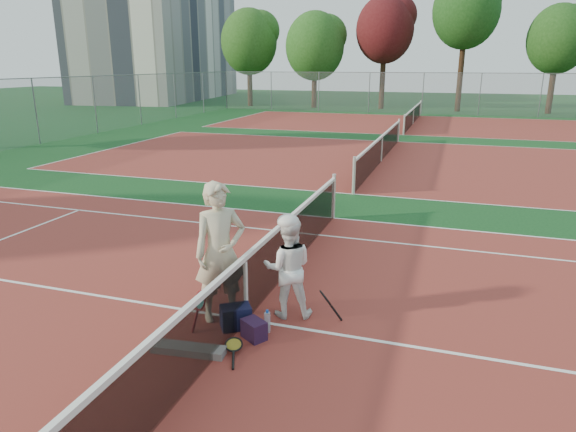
{
  "coord_description": "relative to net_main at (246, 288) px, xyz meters",
  "views": [
    {
      "loc": [
        2.72,
        -6.29,
        3.63
      ],
      "look_at": [
        0.0,
        1.96,
        1.05
      ],
      "focal_mm": 32.0,
      "sensor_mm": 36.0,
      "label": 1
    }
  ],
  "objects": [
    {
      "name": "sports_bag_purple",
      "position": [
        0.31,
        -0.46,
        -0.37
      ],
      "size": [
        0.41,
        0.37,
        0.27
      ],
      "primitive_type": "cube",
      "rotation": [
        0.0,
        0.0,
        -0.57
      ],
      "color": "black",
      "rests_on": "ground"
    },
    {
      "name": "racket_black_held",
      "position": [
        1.13,
        0.27,
        -0.25
      ],
      "size": [
        0.45,
        0.43,
        0.52
      ],
      "primitive_type": null,
      "rotation": [
        0.0,
        0.0,
        3.75
      ],
      "color": "black",
      "rests_on": "ground"
    },
    {
      "name": "tree_back_3",
      "position": [
        2.52,
        37.15,
        6.95
      ],
      "size": [
        4.97,
        4.97,
        10.35
      ],
      "color": "#382314",
      "rests_on": "ground"
    },
    {
      "name": "tree_back_1",
      "position": [
        -9.25,
        37.19,
        4.51
      ],
      "size": [
        4.89,
        4.89,
        7.85
      ],
      "color": "#382314",
      "rests_on": "ground"
    },
    {
      "name": "net_far_b",
      "position": [
        0.0,
        27.0,
        0.0
      ],
      "size": [
        0.1,
        10.98,
        1.02
      ],
      "primitive_type": null,
      "color": "black",
      "rests_on": "ground"
    },
    {
      "name": "court_far_b",
      "position": [
        0.0,
        27.0,
        -0.51
      ],
      "size": [
        23.77,
        10.97,
        0.01
      ],
      "primitive_type": "cube",
      "color": "maroon",
      "rests_on": "ground"
    },
    {
      "name": "net_cover_canvas",
      "position": [
        -0.37,
        -1.07,
        -0.46
      ],
      "size": [
        1.01,
        0.34,
        0.1
      ],
      "primitive_type": "cube",
      "rotation": [
        0.0,
        0.0,
        0.11
      ],
      "color": "#5E5855",
      "rests_on": "ground"
    },
    {
      "name": "net_far_a",
      "position": [
        0.0,
        13.5,
        0.0
      ],
      "size": [
        0.1,
        10.98,
        1.02
      ],
      "primitive_type": null,
      "color": "black",
      "rests_on": "ground"
    },
    {
      "name": "player_a",
      "position": [
        -0.37,
        -0.03,
        0.52
      ],
      "size": [
        0.9,
        0.86,
        2.07
      ],
      "primitive_type": "imported",
      "rotation": [
        0.0,
        0.0,
        0.7
      ],
      "color": "beige",
      "rests_on": "ground"
    },
    {
      "name": "player_b",
      "position": [
        0.53,
        0.36,
        0.25
      ],
      "size": [
        0.87,
        0.77,
        1.51
      ],
      "primitive_type": "imported",
      "rotation": [
        0.0,
        0.0,
        3.45
      ],
      "color": "white",
      "rests_on": "ground"
    },
    {
      "name": "racket_spare",
      "position": [
        0.17,
        -0.83,
        -0.45
      ],
      "size": [
        0.48,
        0.66,
        0.12
      ],
      "primitive_type": null,
      "rotation": [
        0.0,
        0.0,
        1.97
      ],
      "color": "black",
      "rests_on": "ground"
    },
    {
      "name": "racket_red",
      "position": [
        -0.5,
        -0.45,
        -0.22
      ],
      "size": [
        0.35,
        0.33,
        0.58
      ],
      "primitive_type": null,
      "rotation": [
        0.0,
        0.0,
        1.05
      ],
      "color": "maroon",
      "rests_on": "ground"
    },
    {
      "name": "fence_back",
      "position": [
        0.0,
        34.0,
        0.99
      ],
      "size": [
        32.0,
        0.06,
        3.0
      ],
      "primitive_type": null,
      "color": "slate",
      "rests_on": "ground"
    },
    {
      "name": "net_main",
      "position": [
        0.0,
        0.0,
        0.0
      ],
      "size": [
        0.1,
        10.98,
        1.02
      ],
      "primitive_type": null,
      "color": "black",
      "rests_on": "ground"
    },
    {
      "name": "ground",
      "position": [
        0.0,
        0.0,
        -0.51
      ],
      "size": [
        130.0,
        130.0,
        0.0
      ],
      "primitive_type": "plane",
      "color": "#113E18",
      "rests_on": "ground"
    },
    {
      "name": "court_far_a",
      "position": [
        0.0,
        13.5,
        -0.51
      ],
      "size": [
        23.77,
        10.97,
        0.01
      ],
      "primitive_type": "cube",
      "color": "maroon",
      "rests_on": "ground"
    },
    {
      "name": "court_main",
      "position": [
        0.0,
        0.0,
        -0.51
      ],
      "size": [
        23.77,
        10.97,
        0.01
      ],
      "primitive_type": "cube",
      "color": "maroon",
      "rests_on": "ground"
    },
    {
      "name": "tree_back_maroon",
      "position": [
        -3.61,
        38.0,
        5.73
      ],
      "size": [
        4.66,
        4.66,
        8.95
      ],
      "color": "#382314",
      "rests_on": "ground"
    },
    {
      "name": "tree_back_4",
      "position": [
        9.08,
        37.39,
        4.81
      ],
      "size": [
        4.34,
        4.34,
        7.85
      ],
      "color": "#382314",
      "rests_on": "ground"
    },
    {
      "name": "apartment_block",
      "position": [
        -28.0,
        44.0,
        6.99
      ],
      "size": [
        12.96,
        23.18,
        15.0
      ],
      "primitive_type": "cube",
      "rotation": [
        0.0,
        0.0,
        0.14
      ],
      "color": "beige",
      "rests_on": "ground"
    },
    {
      "name": "sports_bag_navy",
      "position": [
        -0.06,
        -0.25,
        -0.34
      ],
      "size": [
        0.51,
        0.48,
        0.33
      ],
      "primitive_type": "cube",
      "rotation": [
        0.0,
        0.0,
        0.61
      ],
      "color": "black",
      "rests_on": "ground"
    },
    {
      "name": "water_bottle",
      "position": [
        0.42,
        -0.23,
        -0.36
      ],
      "size": [
        0.09,
        0.09,
        0.3
      ],
      "primitive_type": "cylinder",
      "color": "silver",
      "rests_on": "ground"
    },
    {
      "name": "tree_back_0",
      "position": [
        -15.13,
        37.1,
        4.92
      ],
      "size": [
        4.85,
        4.85,
        8.24
      ],
      "color": "#382314",
      "rests_on": "ground"
    }
  ]
}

